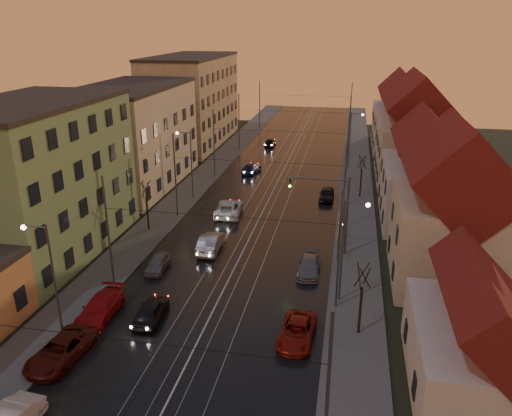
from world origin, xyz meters
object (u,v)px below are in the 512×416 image
Objects in this scene: parked_right_1 at (309,266)px; parked_right_0 at (297,331)px; parked_left_2 at (100,308)px; traffic_light_mast at (336,206)px; parked_right_2 at (327,194)px; driving_car_2 at (229,208)px; street_lamp_0 at (48,270)px; parked_left_3 at (158,263)px; street_lamp_1 at (347,241)px; driving_car_1 at (211,243)px; driving_car_0 at (151,311)px; street_lamp_3 at (352,135)px; driving_car_4 at (270,142)px; driving_car_3 at (251,168)px; street_lamp_2 at (189,158)px; parked_left_1 at (61,351)px.

parked_right_0 is at bearing -89.80° from parked_right_1.
parked_left_2 is 13.80m from parked_right_0.
parked_right_2 is (-1.38, 14.43, -3.91)m from traffic_light_mast.
driving_car_2 is at bearing 146.33° from traffic_light_mast.
street_lamp_0 is 11.41m from parked_left_3.
parked_left_2 is 1.39× the size of parked_left_3.
street_lamp_1 is 14.29m from driving_car_1.
driving_car_0 is 13.49m from parked_right_1.
street_lamp_1 is 36.00m from street_lamp_3.
traffic_light_mast is 41.66m from driving_car_4.
street_lamp_0 and street_lamp_1 have the same top height.
traffic_light_mast is 1.57× the size of driving_car_3.
street_lamp_3 is 1.75× the size of driving_car_3.
traffic_light_mast is 2.01× the size of parked_left_3.
driving_car_1 is 0.96× the size of parked_left_2.
street_lamp_2 is 25.82m from driving_car_0.
driving_car_4 is at bearing 79.85° from street_lamp_2.
parked_right_0 is at bearing -97.35° from traffic_light_mast.
traffic_light_mast is 14.08m from parked_right_0.
street_lamp_2 reaches higher than parked_left_2.
street_lamp_2 is 22.55m from parked_right_1.
driving_car_3 is (4.92, 11.79, -4.22)m from street_lamp_2.
parked_left_1 is at bearing -148.67° from street_lamp_1.
street_lamp_1 is 17.94m from parked_left_2.
street_lamp_2 reaches higher than parked_left_3.
street_lamp_3 is at bearing -114.43° from driving_car_1.
parked_left_3 is at bearing 50.93° from driving_car_1.
street_lamp_3 reaches higher than parked_left_1.
parked_left_2 reaches higher than parked_left_1.
parked_right_0 is 9.39m from parked_right_1.
street_lamp_1 is 6.52m from parked_right_1.
parked_right_2 is at bearing 62.68° from street_lamp_0.
driving_car_2 reaches higher than parked_left_1.
parked_right_1 is (12.40, 1.82, 0.01)m from parked_left_3.
driving_car_2 reaches higher than parked_left_2.
traffic_light_mast reaches higher than parked_right_2.
driving_car_0 is at bearing -132.60° from traffic_light_mast.
driving_car_4 is 1.09× the size of parked_left_3.
driving_car_1 is (-11.99, 6.60, -4.10)m from street_lamp_1.
parked_left_1 is 35.55m from parked_right_2.
driving_car_0 is at bearing -110.24° from parked_right_2.
parked_left_2 is (-16.64, -5.25, -4.16)m from street_lamp_1.
parked_left_1 is (-16.70, -46.17, -4.18)m from street_lamp_3.
street_lamp_1 is 16.04m from parked_left_3.
driving_car_2 is at bearing 76.05° from parked_left_3.
parked_left_2 is at bearing 60.23° from street_lamp_0.
street_lamp_1 is 1.75× the size of driving_car_3.
driving_car_1 reaches higher than parked_left_3.
parked_right_2 is (10.79, -9.37, 0.02)m from driving_car_3.
parked_left_2 is 1.16× the size of parked_right_1.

